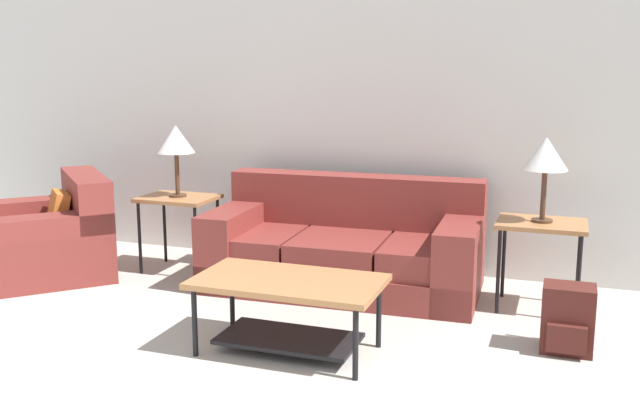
% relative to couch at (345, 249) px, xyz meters
% --- Properties ---
extents(wall_back, '(8.84, 0.06, 2.60)m').
position_rel_couch_xyz_m(wall_back, '(0.07, 0.65, 1.01)').
color(wall_back, silver).
rests_on(wall_back, ground_plane).
extents(couch, '(2.05, 1.04, 0.82)m').
position_rel_couch_xyz_m(couch, '(0.00, 0.00, 0.00)').
color(couch, maroon).
rests_on(couch, ground_plane).
extents(armchair, '(1.41, 1.41, 0.80)m').
position_rel_couch_xyz_m(armchair, '(-2.35, -0.48, -0.00)').
color(armchair, maroon).
rests_on(armchair, ground_plane).
extents(coffee_table, '(1.09, 0.60, 0.45)m').
position_rel_couch_xyz_m(coffee_table, '(0.06, -1.31, 0.04)').
color(coffee_table, '#A87042').
rests_on(coffee_table, ground_plane).
extents(side_table_left, '(0.59, 0.46, 0.62)m').
position_rel_couch_xyz_m(side_table_left, '(-1.41, -0.04, 0.26)').
color(side_table_left, '#A87042').
rests_on(side_table_left, ground_plane).
extents(side_table_right, '(0.59, 0.46, 0.62)m').
position_rel_couch_xyz_m(side_table_right, '(1.42, -0.04, 0.26)').
color(side_table_right, '#A87042').
rests_on(side_table_right, ground_plane).
extents(table_lamp_left, '(0.30, 0.30, 0.58)m').
position_rel_couch_xyz_m(table_lamp_left, '(-1.41, -0.04, 0.78)').
color(table_lamp_left, '#472D1E').
rests_on(table_lamp_left, side_table_left).
extents(table_lamp_right, '(0.30, 0.30, 0.58)m').
position_rel_couch_xyz_m(table_lamp_right, '(1.42, -0.04, 0.78)').
color(table_lamp_right, '#472D1E').
rests_on(table_lamp_right, side_table_right).
extents(backpack, '(0.30, 0.29, 0.41)m').
position_rel_couch_xyz_m(backpack, '(1.62, -0.76, -0.09)').
color(backpack, '#4C1E19').
rests_on(backpack, ground_plane).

